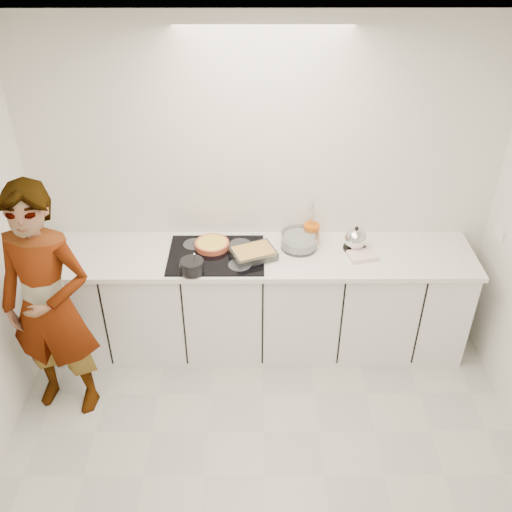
{
  "coord_description": "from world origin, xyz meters",
  "views": [
    {
      "loc": [
        -0.06,
        -2.31,
        3.34
      ],
      "look_at": [
        -0.05,
        1.05,
        1.05
      ],
      "focal_mm": 40.0,
      "sensor_mm": 36.0,
      "label": 1
    }
  ],
  "objects_px": {
    "saucepan": "(192,266)",
    "kettle": "(355,240)",
    "tart_dish": "(212,244)",
    "mixing_bowl": "(299,241)",
    "cook": "(49,306)",
    "baking_dish": "(253,253)",
    "hob": "(216,255)",
    "utensil_crock": "(311,233)"
  },
  "relations": [
    {
      "from": "saucepan",
      "to": "utensil_crock",
      "type": "relative_size",
      "value": 1.29
    },
    {
      "from": "kettle",
      "to": "cook",
      "type": "distance_m",
      "value": 2.26
    },
    {
      "from": "hob",
      "to": "tart_dish",
      "type": "height_order",
      "value": "tart_dish"
    },
    {
      "from": "kettle",
      "to": "baking_dish",
      "type": "bearing_deg",
      "value": -171.04
    },
    {
      "from": "saucepan",
      "to": "kettle",
      "type": "xyz_separation_m",
      "value": [
        1.22,
        0.31,
        0.02
      ]
    },
    {
      "from": "tart_dish",
      "to": "utensil_crock",
      "type": "bearing_deg",
      "value": 7.04
    },
    {
      "from": "baking_dish",
      "to": "kettle",
      "type": "relative_size",
      "value": 1.63
    },
    {
      "from": "baking_dish",
      "to": "kettle",
      "type": "bearing_deg",
      "value": 8.96
    },
    {
      "from": "hob",
      "to": "baking_dish",
      "type": "distance_m",
      "value": 0.29
    },
    {
      "from": "mixing_bowl",
      "to": "kettle",
      "type": "distance_m",
      "value": 0.43
    },
    {
      "from": "tart_dish",
      "to": "cook",
      "type": "relative_size",
      "value": 0.15
    },
    {
      "from": "tart_dish",
      "to": "mixing_bowl",
      "type": "bearing_deg",
      "value": 0.78
    },
    {
      "from": "baking_dish",
      "to": "mixing_bowl",
      "type": "relative_size",
      "value": 1.35
    },
    {
      "from": "kettle",
      "to": "utensil_crock",
      "type": "xyz_separation_m",
      "value": [
        -0.33,
        0.11,
        -0.01
      ]
    },
    {
      "from": "cook",
      "to": "tart_dish",
      "type": "bearing_deg",
      "value": 42.92
    },
    {
      "from": "saucepan",
      "to": "baking_dish",
      "type": "height_order",
      "value": "saucepan"
    },
    {
      "from": "mixing_bowl",
      "to": "cook",
      "type": "height_order",
      "value": "cook"
    },
    {
      "from": "tart_dish",
      "to": "utensil_crock",
      "type": "xyz_separation_m",
      "value": [
        0.77,
        0.1,
        0.04
      ]
    },
    {
      "from": "tart_dish",
      "to": "utensil_crock",
      "type": "height_order",
      "value": "utensil_crock"
    },
    {
      "from": "tart_dish",
      "to": "cook",
      "type": "xyz_separation_m",
      "value": [
        -1.06,
        -0.69,
        -0.04
      ]
    },
    {
      "from": "tart_dish",
      "to": "utensil_crock",
      "type": "relative_size",
      "value": 1.77
    },
    {
      "from": "kettle",
      "to": "mixing_bowl",
      "type": "bearing_deg",
      "value": 177.26
    },
    {
      "from": "baking_dish",
      "to": "utensil_crock",
      "type": "bearing_deg",
      "value": 26.88
    },
    {
      "from": "mixing_bowl",
      "to": "cook",
      "type": "distance_m",
      "value": 1.86
    },
    {
      "from": "mixing_bowl",
      "to": "baking_dish",
      "type": "bearing_deg",
      "value": -157.89
    },
    {
      "from": "utensil_crock",
      "to": "kettle",
      "type": "bearing_deg",
      "value": -17.99
    },
    {
      "from": "hob",
      "to": "utensil_crock",
      "type": "height_order",
      "value": "utensil_crock"
    },
    {
      "from": "tart_dish",
      "to": "cook",
      "type": "distance_m",
      "value": 1.26
    },
    {
      "from": "kettle",
      "to": "tart_dish",
      "type": "bearing_deg",
      "value": 179.41
    },
    {
      "from": "kettle",
      "to": "hob",
      "type": "bearing_deg",
      "value": -175.13
    },
    {
      "from": "tart_dish",
      "to": "saucepan",
      "type": "distance_m",
      "value": 0.35
    },
    {
      "from": "hob",
      "to": "baking_dish",
      "type": "relative_size",
      "value": 1.89
    },
    {
      "from": "baking_dish",
      "to": "cook",
      "type": "height_order",
      "value": "cook"
    },
    {
      "from": "saucepan",
      "to": "cook",
      "type": "height_order",
      "value": "cook"
    },
    {
      "from": "utensil_crock",
      "to": "cook",
      "type": "xyz_separation_m",
      "value": [
        -1.83,
        -0.79,
        -0.08
      ]
    },
    {
      "from": "mixing_bowl",
      "to": "utensil_crock",
      "type": "xyz_separation_m",
      "value": [
        0.1,
        0.09,
        0.02
      ]
    },
    {
      "from": "saucepan",
      "to": "mixing_bowl",
      "type": "relative_size",
      "value": 0.7
    },
    {
      "from": "saucepan",
      "to": "cook",
      "type": "relative_size",
      "value": 0.11
    },
    {
      "from": "hob",
      "to": "mixing_bowl",
      "type": "xyz_separation_m",
      "value": [
        0.63,
        0.11,
        0.05
      ]
    },
    {
      "from": "saucepan",
      "to": "mixing_bowl",
      "type": "height_order",
      "value": "saucepan"
    },
    {
      "from": "mixing_bowl",
      "to": "cook",
      "type": "xyz_separation_m",
      "value": [
        -1.73,
        -0.7,
        -0.07
      ]
    },
    {
      "from": "saucepan",
      "to": "kettle",
      "type": "relative_size",
      "value": 0.85
    }
  ]
}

